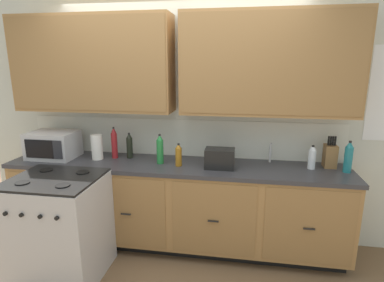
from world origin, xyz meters
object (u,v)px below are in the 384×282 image
Objects in this scene: bottle_clear at (312,157)px; bottle_red at (114,143)px; microwave at (53,145)px; bottle_green at (160,149)px; knife_block at (330,156)px; bottle_amber at (179,155)px; bottle_teal at (348,157)px; toaster at (220,158)px; stove_range at (60,227)px; bottle_dark at (129,146)px; paper_towel_roll at (97,147)px.

bottle_red is at bearing 179.19° from bottle_clear.
bottle_green is (1.18, -0.01, 0.01)m from microwave.
knife_block reaches higher than bottle_amber.
bottle_clear is 2.00m from bottle_red.
bottle_teal is 1.32× the size of bottle_amber.
bottle_red reaches higher than bottle_teal.
toaster is 0.40m from bottle_amber.
bottle_amber is at bearing -2.56° from microwave.
bottle_red is at bearing -178.62° from knife_block.
bottle_clear reaches higher than stove_range.
knife_block is 1.04× the size of bottle_teal.
bottle_green is 1.33× the size of bottle_amber.
bottle_clear is (1.47, 0.08, -0.03)m from bottle_green.
bottle_dark is at bearing 177.16° from bottle_teal.
bottle_green reaches higher than bottle_clear.
bottle_green is (0.69, -0.03, 0.02)m from paper_towel_roll.
bottle_amber is 0.83× the size of bottle_dark.
paper_towel_roll is 0.89m from bottle_amber.
bottle_teal is at bearing -0.14° from paper_towel_roll.
paper_towel_roll is at bearing -178.86° from bottle_clear.
bottle_amber is (1.38, -0.06, -0.03)m from microwave.
knife_block is 2.35m from paper_towel_roll.
knife_block is 0.20m from bottle_clear.
bottle_red reaches higher than bottle_clear.
bottle_teal is at bearing 2.72° from bottle_amber.
bottle_teal is (0.31, -0.05, 0.03)m from bottle_clear.
bottle_dark is at bearing 160.12° from bottle_green.
stove_range is 0.95m from microwave.
paper_towel_roll is at bearing 174.79° from bottle_amber.
bottle_dark is (0.41, 0.75, 0.58)m from stove_range.
knife_block is at bearing 8.04° from bottle_amber.
toaster reaches higher than stove_range.
bottle_dark is (-1.84, 0.06, 0.02)m from bottle_clear.
bottle_amber is (-1.58, -0.08, -0.03)m from bottle_teal.
bottle_green is 0.90× the size of bottle_red.
bottle_green reaches higher than microwave.
bottle_red is at bearing 23.64° from paper_towel_roll.
bottle_amber is at bearing -5.21° from paper_towel_roll.
microwave reaches higher than bottle_amber.
stove_range is 0.98m from bottle_red.
knife_block reaches higher than bottle_clear.
bottle_teal is 1.10× the size of bottle_dark.
bottle_red is (0.65, 0.09, 0.02)m from microwave.
paper_towel_roll is at bearing -176.97° from knife_block.
knife_block reaches higher than microwave.
bottle_teal reaches higher than toaster.
microwave is 2.65m from bottle_clear.
stove_range is at bearing -162.84° from bottle_clear.
bottle_amber is at bearing -174.42° from bottle_clear.
knife_block is 1.34× the size of bottle_clear.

